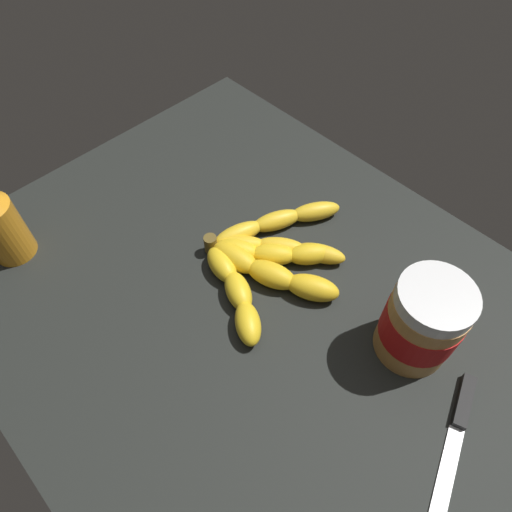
# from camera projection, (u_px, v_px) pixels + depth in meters

# --- Properties ---
(ground_plane) EXTENTS (0.89, 0.69, 0.03)m
(ground_plane) POSITION_uv_depth(u_px,v_px,m) (256.00, 306.00, 0.67)
(ground_plane) COLOR black
(banana_bunch) EXTENTS (0.22, 0.29, 0.04)m
(banana_bunch) POSITION_uv_depth(u_px,v_px,m) (267.00, 258.00, 0.68)
(banana_bunch) COLOR yellow
(banana_bunch) RESTS_ON ground_plane
(peanut_butter_jar) EXTENTS (0.10, 0.10, 0.13)m
(peanut_butter_jar) POSITION_uv_depth(u_px,v_px,m) (422.00, 322.00, 0.57)
(peanut_butter_jar) COLOR #BF8442
(peanut_butter_jar) RESTS_ON ground_plane
(butter_knife) EXTENTS (0.08, 0.20, 0.01)m
(butter_knife) POSITION_uv_depth(u_px,v_px,m) (455.00, 439.00, 0.54)
(butter_knife) COLOR silver
(butter_knife) RESTS_ON ground_plane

